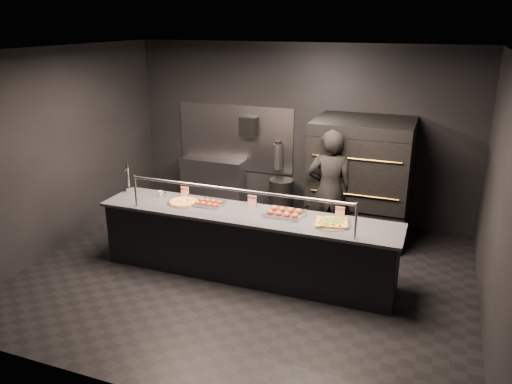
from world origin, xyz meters
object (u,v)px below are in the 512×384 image
slider_tray_a (208,203)px  round_pizza (184,202)px  pizza_oven (361,179)px  worker (329,191)px  slider_tray_b (284,213)px  beer_tap (129,182)px  towel_dispenser (249,127)px  fire_extinguisher (278,156)px  service_counter (246,244)px  trash_bin (281,199)px  square_pizza (332,223)px  prep_shelf (213,182)px

slider_tray_a → round_pizza: bearing=-169.4°
pizza_oven → worker: 0.76m
slider_tray_a → worker: size_ratio=0.23×
slider_tray_b → worker: (0.35, 1.11, -0.02)m
beer_tap → towel_dispenser: bearing=64.6°
towel_dispenser → slider_tray_a: towel_dispenser is taller
fire_extinguisher → slider_tray_b: (0.85, -2.29, -0.11)m
service_counter → round_pizza: service_counter is taller
towel_dispenser → trash_bin: towel_dispenser is taller
service_counter → round_pizza: (-0.95, 0.04, 0.47)m
service_counter → fire_extinguisher: (-0.35, 2.40, 0.60)m
pizza_oven → round_pizza: size_ratio=4.14×
fire_extinguisher → slider_tray_a: 2.32m
slider_tray_a → square_pizza: 1.75m
towel_dispenser → fire_extinguisher: 0.74m
towel_dispenser → round_pizza: size_ratio=0.76×
service_counter → square_pizza: (1.15, 0.03, 0.47)m
fire_extinguisher → slider_tray_b: fire_extinguisher is taller
service_counter → fire_extinguisher: service_counter is taller
fire_extinguisher → slider_tray_a: bearing=-96.2°
towel_dispenser → square_pizza: (2.05, -2.36, -0.61)m
service_counter → round_pizza: 1.06m
towel_dispenser → round_pizza: (-0.05, -2.35, -0.61)m
prep_shelf → slider_tray_b: 3.09m
prep_shelf → worker: (2.45, -1.09, 0.48)m
towel_dispenser → slider_tray_a: size_ratio=0.82×
prep_shelf → beer_tap: bearing=-99.3°
towel_dispenser → slider_tray_b: bearing=-58.4°
square_pizza → towel_dispenser: bearing=131.0°
pizza_oven → towel_dispenser: pizza_oven is taller
prep_shelf → trash_bin: prep_shelf is taller
pizza_oven → worker: bearing=-117.7°
square_pizza → slider_tray_b: bearing=172.8°
slider_tray_a → trash_bin: bearing=79.0°
towel_dispenser → trash_bin: (0.70, -0.23, -1.20)m
pizza_oven → worker: pizza_oven is taller
slider_tray_b → square_pizza: (0.65, -0.08, -0.01)m
slider_tray_a → service_counter: bearing=-9.5°
round_pizza → slider_tray_b: slider_tray_b is taller
prep_shelf → fire_extinguisher: (1.25, 0.08, 0.61)m
fire_extinguisher → slider_tray_a: (-0.25, -2.30, -0.12)m
beer_tap → slider_tray_b: beer_tap is taller
round_pizza → trash_bin: round_pizza is taller
slider_tray_a → trash_bin: size_ratio=0.60×
pizza_oven → service_counter: bearing=-122.3°
towel_dispenser → slider_tray_a: bearing=-82.5°
pizza_oven → fire_extinguisher: pizza_oven is taller
service_counter → towel_dispenser: size_ratio=11.71×
round_pizza → trash_bin: bearing=70.6°
round_pizza → square_pizza: square_pizza is taller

